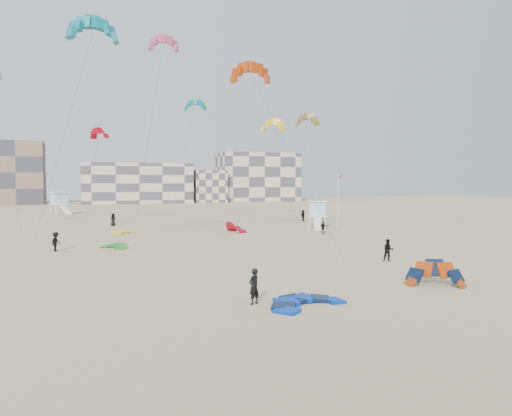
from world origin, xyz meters
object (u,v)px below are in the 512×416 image
object	(u,v)px
kite_ground_blue	(305,306)
kitesurfer_main	(254,286)
lifeguard_tower_near	(318,215)
kite_ground_orange	(435,286)

from	to	relation	value
kite_ground_blue	kitesurfer_main	distance (m)	2.85
kitesurfer_main	lifeguard_tower_near	size ratio (longest dim) A/B	0.33
kite_ground_blue	kite_ground_orange	distance (m)	9.84
kite_ground_orange	lifeguard_tower_near	distance (m)	37.92
kite_ground_blue	lifeguard_tower_near	xyz separation A→B (m)	(19.93, 38.22, 1.89)
kitesurfer_main	lifeguard_tower_near	distance (m)	43.26
lifeguard_tower_near	kitesurfer_main	bearing A→B (deg)	-94.74
kitesurfer_main	kite_ground_blue	bearing A→B (deg)	123.71
kite_ground_orange	lifeguard_tower_near	bearing A→B (deg)	106.03
kite_ground_orange	lifeguard_tower_near	size ratio (longest dim) A/B	0.63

